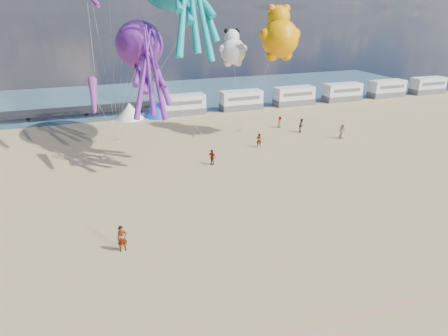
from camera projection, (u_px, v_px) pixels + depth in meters
ground at (251, 277)px, 24.19m from camera, size 120.00×120.00×0.00m
water at (131, 98)px, 72.20m from camera, size 120.00×120.00×0.00m
motorhome_0 at (183, 105)px, 60.42m from camera, size 6.60×2.50×3.00m
motorhome_1 at (241, 100)px, 63.39m from camera, size 6.60×2.50×3.00m
motorhome_2 at (294, 96)px, 66.36m from camera, size 6.60×2.50×3.00m
motorhome_3 at (342, 92)px, 69.33m from camera, size 6.60×2.50×3.00m
motorhome_4 at (387, 89)px, 72.30m from camera, size 6.60×2.50×3.00m
motorhome_5 at (428, 85)px, 75.27m from camera, size 6.60×2.50×3.00m
tent_white at (130, 111)px, 58.04m from camera, size 4.00×4.00×2.40m
tent_blue at (157, 109)px, 59.29m from camera, size 4.00×4.00×2.40m
standing_person at (122, 239)px, 26.53m from camera, size 0.73×0.54×1.86m
beachgoer_0 at (280, 122)px, 53.98m from camera, size 0.45×0.62×1.56m
beachgoer_1 at (302, 125)px, 52.02m from camera, size 0.97×1.04×1.78m
beachgoer_3 at (212, 157)px, 41.28m from camera, size 1.07×1.21×1.62m
beachgoer_5 at (259, 140)px, 46.41m from camera, size 1.61×0.97×1.66m
beachgoer_6 at (342, 132)px, 49.50m from camera, size 0.76×0.67×1.75m
sandbag_a at (104, 157)px, 43.18m from camera, size 0.50×0.35×0.22m
sandbag_b at (196, 135)px, 50.62m from camera, size 0.50×0.35×0.22m
sandbag_c at (240, 130)px, 52.64m from camera, size 0.50×0.35×0.22m
sandbag_d at (201, 133)px, 51.42m from camera, size 0.50×0.35×0.22m
sandbag_e at (118, 139)px, 49.14m from camera, size 0.50×0.35×0.22m
kite_octopus_purple at (139, 45)px, 41.26m from camera, size 4.46×10.02×11.36m
kite_panda at (233, 51)px, 49.51m from camera, size 4.31×4.12×5.40m
kite_teddy_orange at (280, 38)px, 46.31m from camera, size 6.02×5.76×7.43m
windsock_mid at (136, 54)px, 41.41m from camera, size 2.12×6.07×5.99m
windsock_right at (94, 96)px, 38.15m from camera, size 1.17×4.85×4.81m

